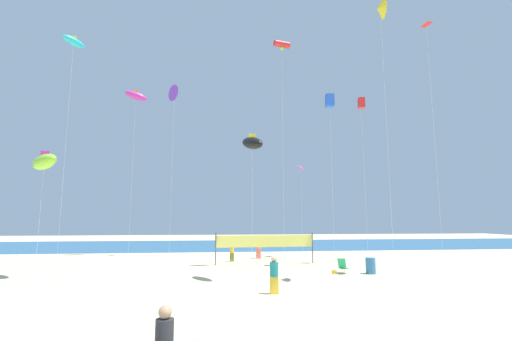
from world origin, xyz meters
TOP-DOWN VIEW (x-y plane):
  - ground_plane at (0.00, 0.00)m, footprint 120.00×120.00m
  - ocean_band at (0.00, 30.88)m, footprint 120.00×20.00m
  - beachgoer_teal_shirt at (0.36, 0.35)m, footprint 0.40×0.40m
  - beachgoer_coral_shirt at (1.34, 14.69)m, footprint 0.42×0.42m
  - beachgoer_mustard_shirt at (-1.07, 12.87)m, footprint 0.35×0.35m
  - folding_beach_chair at (5.75, 6.05)m, footprint 0.52×0.65m
  - trash_barrel at (7.39, 5.53)m, footprint 0.61×0.61m
  - volleyball_net at (1.40, 10.89)m, footprint 7.67×0.55m
  - beach_handbag at (5.07, 5.74)m, footprint 0.29×0.14m
  - kite_yellow_delta at (7.21, 2.18)m, footprint 0.62×1.33m
  - kite_magenta_diamond at (5.46, 15.28)m, footprint 0.85×0.85m
  - kite_black_inflatable at (-0.31, 3.95)m, footprint 1.58×2.27m
  - kite_blue_box at (6.11, 8.65)m, footprint 0.65×0.65m
  - kite_violet_delta at (-6.65, 17.33)m, footprint 1.31×1.44m
  - kite_red_box at (9.15, 9.82)m, footprint 0.62×0.62m
  - kite_magenta_inflatable at (-10.46, 17.97)m, footprint 2.32×1.03m
  - kite_lime_inflatable at (-12.89, 6.18)m, footprint 2.53×2.42m
  - kite_red_diamond at (11.24, 3.93)m, footprint 0.81×0.80m
  - kite_cyan_inflatable at (-13.20, 9.68)m, footprint 1.65×1.62m
  - kite_red_tube at (2.47, 8.81)m, footprint 1.32×0.76m

SIDE VIEW (x-z plane):
  - ground_plane at x=0.00m, z-range 0.00..0.00m
  - ocean_band at x=0.00m, z-range 0.00..0.01m
  - beach_handbag at x=5.07m, z-range 0.00..0.23m
  - folding_beach_chair at x=5.75m, z-range 0.02..0.91m
  - trash_barrel at x=7.39m, z-range 0.00..0.99m
  - beachgoer_mustard_shirt at x=-1.07m, z-range 0.05..1.57m
  - beachgoer_teal_shirt at x=0.36m, z-range 0.06..1.80m
  - beachgoer_coral_shirt at x=1.34m, z-range 0.06..1.88m
  - volleyball_net at x=1.40m, z-range 0.43..2.83m
  - kite_lime_inflatable at x=-12.89m, z-range 3.10..10.68m
  - kite_black_inflatable at x=-0.31m, z-range 3.65..12.14m
  - kite_magenta_diamond at x=5.46m, z-range 3.93..12.38m
  - kite_blue_box at x=6.11m, z-range 5.93..18.80m
  - kite_red_box at x=9.15m, z-range 6.10..19.24m
  - kite_magenta_inflatable at x=-10.46m, z-range 7.41..23.54m
  - kite_violet_delta at x=-6.65m, z-range 7.41..23.91m
  - kite_yellow_delta at x=7.21m, z-range 7.61..24.17m
  - kite_red_diamond at x=11.24m, z-range 7.73..24.14m
  - kite_cyan_inflatable at x=-13.20m, z-range 8.04..25.09m
  - kite_red_tube at x=2.47m, z-range 8.22..25.31m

